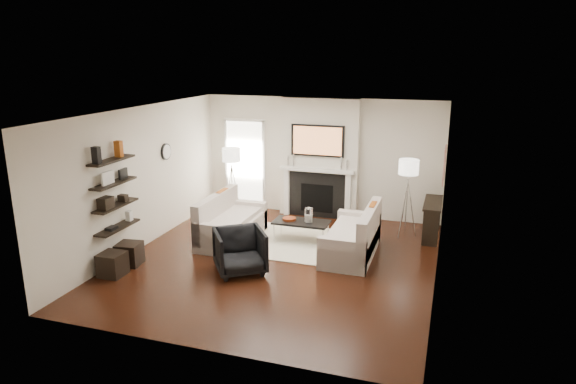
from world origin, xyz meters
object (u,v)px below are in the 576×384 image
(coffee_table, at_px, (301,222))
(ottoman_near, at_px, (129,254))
(lamp_left_shade, at_px, (231,155))
(armchair, at_px, (240,249))
(loveseat_right_base, at_px, (351,244))
(lamp_right_shade, at_px, (409,167))
(loveseat_left_base, at_px, (232,230))

(coffee_table, bearing_deg, ottoman_near, -141.27)
(lamp_left_shade, height_order, ottoman_near, lamp_left_shade)
(armchair, relative_size, lamp_left_shade, 2.08)
(loveseat_right_base, bearing_deg, lamp_right_shade, 58.34)
(loveseat_left_base, relative_size, loveseat_right_base, 1.00)
(loveseat_left_base, distance_m, lamp_right_shade, 3.76)
(loveseat_right_base, bearing_deg, lamp_left_shade, 154.42)
(loveseat_left_base, bearing_deg, armchair, -60.90)
(coffee_table, relative_size, ottoman_near, 2.75)
(ottoman_near, bearing_deg, lamp_right_shade, 34.04)
(coffee_table, bearing_deg, loveseat_left_base, -164.36)
(loveseat_right_base, distance_m, armchair, 2.15)
(coffee_table, xyz_separation_m, lamp_left_shade, (-1.96, 1.05, 1.05))
(coffee_table, height_order, ottoman_near, coffee_table)
(coffee_table, distance_m, ottoman_near, 3.31)
(armchair, bearing_deg, lamp_right_shade, 12.34)
(loveseat_right_base, relative_size, ottoman_near, 4.50)
(lamp_left_shade, bearing_deg, lamp_right_shade, -0.99)
(loveseat_left_base, relative_size, coffee_table, 1.64)
(ottoman_near, bearing_deg, loveseat_right_base, 24.43)
(coffee_table, relative_size, armchair, 1.32)
(loveseat_left_base, xyz_separation_m, coffee_table, (1.34, 0.37, 0.19))
(coffee_table, bearing_deg, lamp_left_shade, 151.67)
(lamp_left_shade, bearing_deg, loveseat_right_base, -25.58)
(ottoman_near, bearing_deg, loveseat_left_base, 53.79)
(loveseat_right_base, xyz_separation_m, coffee_table, (-1.09, 0.40, 0.19))
(armchair, height_order, lamp_right_shade, lamp_right_shade)
(loveseat_right_base, distance_m, ottoman_near, 4.02)
(armchair, xyz_separation_m, lamp_left_shade, (-1.39, 2.81, 1.03))
(coffee_table, distance_m, lamp_left_shade, 2.46)
(loveseat_left_base, relative_size, lamp_right_shade, 4.50)
(loveseat_left_base, relative_size, ottoman_near, 4.50)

